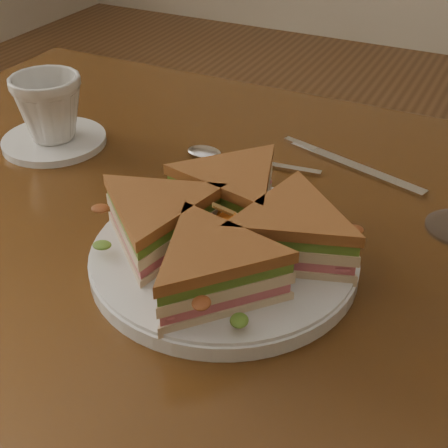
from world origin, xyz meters
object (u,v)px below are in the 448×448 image
Objects in this scene: plate at (224,258)px; sandwich_wedges at (224,228)px; spoon at (220,156)px; table at (247,299)px; knife at (346,164)px; saucer at (54,141)px; coffee_cup at (49,108)px.

sandwich_wedges is at bearing 180.00° from plate.
table is at bearing -59.39° from spoon.
table is 0.20m from spoon.
table is 3.78× the size of sandwich_wedges.
plate is at bearing -88.82° from table.
plate is 0.27m from knife.
sandwich_wedges reaches higher than saucer.
spoon is 1.93× the size of coffee_cup.
knife is at bearing 18.00° from saucer.
knife is at bearing 79.59° from sandwich_wedges.
plate is at bearing -83.76° from knife.
knife is at bearing 79.59° from plate.
plate is 0.36m from saucer.
knife is at bearing 13.45° from spoon.
knife is (0.05, 0.20, 0.10)m from table.
coffee_cup is (0.00, 0.00, 0.05)m from saucer.
table is 0.23m from knife.
coffee_cup is at bearing -170.80° from spoon.
knife is at bearing 29.28° from coffee_cup.
spoon is 0.24m from coffee_cup.
table is 0.16m from sandwich_wedges.
sandwich_wedges is (0.00, -0.07, 0.14)m from table.
spoon is 0.87× the size of knife.
sandwich_wedges is at bearing -22.34° from saucer.
plate is 0.23m from spoon.
plate is at bearing -69.11° from spoon.
table is at bearing -87.48° from knife.
table is 0.36m from saucer.
table is 4.37× the size of plate.
saucer is (-0.38, -0.12, 0.00)m from knife.
sandwich_wedges is at bearing -83.76° from knife.
plate is at bearing 0.00° from sandwich_wedges.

